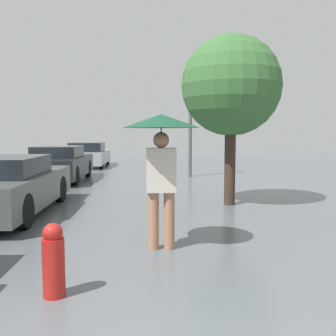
{
  "coord_description": "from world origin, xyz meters",
  "views": [
    {
      "loc": [
        -0.11,
        -1.01,
        1.69
      ],
      "look_at": [
        0.14,
        4.35,
        1.19
      ],
      "focal_mm": 40.0,
      "sensor_mm": 36.0,
      "label": 1
    }
  ],
  "objects": [
    {
      "name": "pedestrian",
      "position": [
        0.05,
        4.35,
        1.55
      ],
      "size": [
        1.1,
        1.1,
        1.96
      ],
      "color": "#9E7051",
      "rests_on": "ground_plane"
    },
    {
      "name": "parked_car_second",
      "position": [
        -3.08,
        6.91,
        0.58
      ],
      "size": [
        1.64,
        4.29,
        1.21
      ],
      "color": "#4C514C",
      "rests_on": "ground_plane"
    },
    {
      "name": "parked_car_third",
      "position": [
        -3.35,
        12.44,
        0.59
      ],
      "size": [
        1.75,
        4.03,
        1.24
      ],
      "color": "black",
      "rests_on": "ground_plane"
    },
    {
      "name": "parked_car_farthest",
      "position": [
        -3.29,
        18.18,
        0.58
      ],
      "size": [
        1.85,
        4.0,
        1.22
      ],
      "color": "#9EA3A8",
      "rests_on": "ground_plane"
    },
    {
      "name": "tree",
      "position": [
        1.76,
        7.69,
        2.77
      ],
      "size": [
        2.31,
        2.31,
        3.94
      ],
      "color": "#38281E",
      "rests_on": "ground_plane"
    },
    {
      "name": "street_lamp",
      "position": [
        1.44,
        13.49,
        2.87
      ],
      "size": [
        0.38,
        0.38,
        4.3
      ],
      "color": "#515456",
      "rests_on": "ground_plane"
    },
    {
      "name": "fire_hydrant",
      "position": [
        -1.11,
        2.8,
        0.39
      ],
      "size": [
        0.23,
        0.23,
        0.78
      ],
      "color": "#B21E19",
      "rests_on": "ground_plane"
    }
  ]
}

